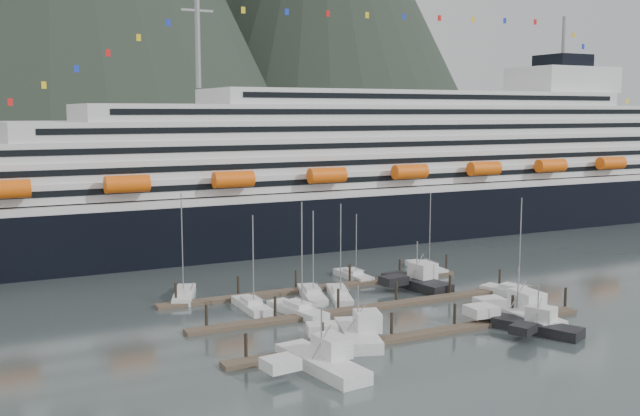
{
  "coord_description": "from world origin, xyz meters",
  "views": [
    {
      "loc": [
        -53.41,
        -79.92,
        26.02
      ],
      "look_at": [
        -1.58,
        22.0,
        11.21
      ],
      "focal_mm": 42.0,
      "sensor_mm": 36.0,
      "label": 1
    }
  ],
  "objects_px": {
    "cruise_ship": "(382,178)",
    "trawler_d": "(537,326)",
    "sailboat_h": "(513,293)",
    "trawler_b": "(357,333)",
    "sailboat_g": "(426,268)",
    "trawler_c": "(516,312)",
    "sailboat_a": "(251,306)",
    "sailboat_d": "(339,295)",
    "trawler_a": "(320,361)",
    "sailboat_f": "(353,276)",
    "sailboat_e": "(184,295)",
    "sailboat_b": "(312,295)",
    "trawler_e": "(416,282)",
    "sailboat_c": "(297,311)"
  },
  "relations": [
    {
      "from": "sailboat_h",
      "to": "trawler_b",
      "type": "relative_size",
      "value": 1.26
    },
    {
      "from": "sailboat_b",
      "to": "sailboat_d",
      "type": "height_order",
      "value": "sailboat_d"
    },
    {
      "from": "sailboat_c",
      "to": "trawler_b",
      "type": "bearing_deg",
      "value": 173.87
    },
    {
      "from": "trawler_c",
      "to": "trawler_d",
      "type": "height_order",
      "value": "trawler_c"
    },
    {
      "from": "sailboat_h",
      "to": "sailboat_b",
      "type": "bearing_deg",
      "value": 48.44
    },
    {
      "from": "sailboat_f",
      "to": "sailboat_h",
      "type": "distance_m",
      "value": 24.77
    },
    {
      "from": "sailboat_e",
      "to": "trawler_a",
      "type": "height_order",
      "value": "sailboat_e"
    },
    {
      "from": "sailboat_h",
      "to": "trawler_b",
      "type": "xyz_separation_m",
      "value": [
        -30.17,
        -8.19,
        0.47
      ]
    },
    {
      "from": "sailboat_e",
      "to": "trawler_c",
      "type": "xyz_separation_m",
      "value": [
        34.26,
        -29.32,
        0.49
      ]
    },
    {
      "from": "sailboat_a",
      "to": "sailboat_c",
      "type": "relative_size",
      "value": 0.87
    },
    {
      "from": "sailboat_h",
      "to": "trawler_d",
      "type": "xyz_separation_m",
      "value": [
        -9.65,
        -15.14,
        0.39
      ]
    },
    {
      "from": "trawler_d",
      "to": "trawler_b",
      "type": "bearing_deg",
      "value": 47.54
    },
    {
      "from": "sailboat_b",
      "to": "trawler_c",
      "type": "xyz_separation_m",
      "value": [
        18.22,
        -21.3,
        0.51
      ]
    },
    {
      "from": "sailboat_d",
      "to": "sailboat_f",
      "type": "height_order",
      "value": "sailboat_d"
    },
    {
      "from": "trawler_e",
      "to": "sailboat_b",
      "type": "bearing_deg",
      "value": 76.44
    },
    {
      "from": "trawler_b",
      "to": "sailboat_e",
      "type": "bearing_deg",
      "value": 41.22
    },
    {
      "from": "sailboat_e",
      "to": "trawler_d",
      "type": "height_order",
      "value": "sailboat_e"
    },
    {
      "from": "trawler_c",
      "to": "trawler_e",
      "type": "height_order",
      "value": "trawler_e"
    },
    {
      "from": "sailboat_a",
      "to": "sailboat_b",
      "type": "relative_size",
      "value": 1.01
    },
    {
      "from": "sailboat_h",
      "to": "trawler_d",
      "type": "height_order",
      "value": "sailboat_h"
    },
    {
      "from": "sailboat_b",
      "to": "sailboat_h",
      "type": "distance_m",
      "value": 28.55
    },
    {
      "from": "sailboat_d",
      "to": "trawler_a",
      "type": "xyz_separation_m",
      "value": [
        -15.74,
        -24.98,
        0.48
      ]
    },
    {
      "from": "trawler_c",
      "to": "sailboat_d",
      "type": "bearing_deg",
      "value": 40.94
    },
    {
      "from": "sailboat_a",
      "to": "sailboat_h",
      "type": "xyz_separation_m",
      "value": [
        35.81,
        -10.05,
        0.02
      ]
    },
    {
      "from": "sailboat_b",
      "to": "trawler_e",
      "type": "distance_m",
      "value": 16.49
    },
    {
      "from": "sailboat_f",
      "to": "trawler_e",
      "type": "bearing_deg",
      "value": -153.07
    },
    {
      "from": "cruise_ship",
      "to": "sailboat_g",
      "type": "distance_m",
      "value": 39.05
    },
    {
      "from": "sailboat_h",
      "to": "cruise_ship",
      "type": "bearing_deg",
      "value": -29.35
    },
    {
      "from": "sailboat_h",
      "to": "trawler_c",
      "type": "bearing_deg",
      "value": 123.62
    },
    {
      "from": "sailboat_e",
      "to": "sailboat_c",
      "type": "bearing_deg",
      "value": -122.59
    },
    {
      "from": "sailboat_g",
      "to": "trawler_b",
      "type": "xyz_separation_m",
      "value": [
        -29.22,
        -28.09,
        0.5
      ]
    },
    {
      "from": "sailboat_g",
      "to": "trawler_c",
      "type": "xyz_separation_m",
      "value": [
        -6.79,
        -29.32,
        0.52
      ]
    },
    {
      "from": "sailboat_a",
      "to": "trawler_e",
      "type": "height_order",
      "value": "sailboat_a"
    },
    {
      "from": "cruise_ship",
      "to": "sailboat_g",
      "type": "xyz_separation_m",
      "value": [
        -12.98,
        -34.95,
        -11.63
      ]
    },
    {
      "from": "sailboat_f",
      "to": "trawler_d",
      "type": "relative_size",
      "value": 0.99
    },
    {
      "from": "cruise_ship",
      "to": "sailboat_a",
      "type": "height_order",
      "value": "cruise_ship"
    },
    {
      "from": "cruise_ship",
      "to": "trawler_d",
      "type": "height_order",
      "value": "cruise_ship"
    },
    {
      "from": "sailboat_f",
      "to": "sailboat_h",
      "type": "xyz_separation_m",
      "value": [
        14.75,
        -19.9,
        0.04
      ]
    },
    {
      "from": "sailboat_f",
      "to": "trawler_b",
      "type": "distance_m",
      "value": 32.05
    },
    {
      "from": "sailboat_d",
      "to": "sailboat_f",
      "type": "xyz_separation_m",
      "value": [
        7.81,
        9.87,
        -0.01
      ]
    },
    {
      "from": "sailboat_c",
      "to": "sailboat_g",
      "type": "xyz_separation_m",
      "value": [
        30.41,
        14.7,
        -0.03
      ]
    },
    {
      "from": "trawler_e",
      "to": "sailboat_a",
      "type": "bearing_deg",
      "value": 82.6
    },
    {
      "from": "sailboat_d",
      "to": "sailboat_h",
      "type": "height_order",
      "value": "sailboat_h"
    },
    {
      "from": "sailboat_c",
      "to": "sailboat_e",
      "type": "distance_m",
      "value": 18.15
    },
    {
      "from": "trawler_c",
      "to": "trawler_d",
      "type": "distance_m",
      "value": 6.03
    },
    {
      "from": "trawler_d",
      "to": "trawler_e",
      "type": "bearing_deg",
      "value": -23.92
    },
    {
      "from": "sailboat_a",
      "to": "sailboat_d",
      "type": "distance_m",
      "value": 13.25
    },
    {
      "from": "cruise_ship",
      "to": "trawler_c",
      "type": "bearing_deg",
      "value": -107.09
    },
    {
      "from": "sailboat_a",
      "to": "sailboat_c",
      "type": "xyz_separation_m",
      "value": [
        4.45,
        -4.85,
        0.02
      ]
    },
    {
      "from": "sailboat_f",
      "to": "trawler_d",
      "type": "bearing_deg",
      "value": -172.91
    }
  ]
}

